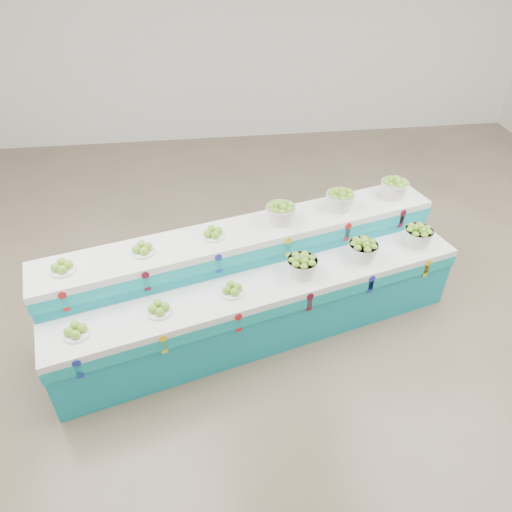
# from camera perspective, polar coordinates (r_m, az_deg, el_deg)

# --- Properties ---
(ground) EXTENTS (10.00, 10.00, 0.00)m
(ground) POSITION_cam_1_polar(r_m,az_deg,el_deg) (5.13, 7.05, -7.40)
(ground) COLOR brown
(ground) RESTS_ON ground
(back_wall) EXTENTS (10.00, 0.00, 10.00)m
(back_wall) POSITION_cam_1_polar(r_m,az_deg,el_deg) (8.73, -0.26, 26.66)
(back_wall) COLOR silver
(back_wall) RESTS_ON ground
(display_stand) EXTENTS (4.22, 2.05, 1.02)m
(display_stand) POSITION_cam_1_polar(r_m,az_deg,el_deg) (4.71, -0.00, -3.50)
(display_stand) COLOR teal
(display_stand) RESTS_ON ground
(plate_lower_left) EXTENTS (0.27, 0.27, 0.10)m
(plate_lower_left) POSITION_cam_1_polar(r_m,az_deg,el_deg) (4.16, -21.11, -8.42)
(plate_lower_left) COLOR white
(plate_lower_left) RESTS_ON display_stand
(plate_lower_mid) EXTENTS (0.27, 0.27, 0.10)m
(plate_lower_mid) POSITION_cam_1_polar(r_m,az_deg,el_deg) (4.16, -11.74, -6.23)
(plate_lower_mid) COLOR white
(plate_lower_mid) RESTS_ON display_stand
(plate_lower_right) EXTENTS (0.27, 0.27, 0.10)m
(plate_lower_right) POSITION_cam_1_polar(r_m,az_deg,el_deg) (4.27, -2.93, -3.99)
(plate_lower_right) COLOR white
(plate_lower_right) RESTS_ON display_stand
(basket_lower_left) EXTENTS (0.36, 0.36, 0.22)m
(basket_lower_left) POSITION_cam_1_polar(r_m,az_deg,el_deg) (4.45, 5.63, -1.13)
(basket_lower_left) COLOR silver
(basket_lower_left) RESTS_ON display_stand
(basket_lower_mid) EXTENTS (0.36, 0.36, 0.22)m
(basket_lower_mid) POSITION_cam_1_polar(r_m,az_deg,el_deg) (4.75, 12.89, 0.80)
(basket_lower_mid) COLOR silver
(basket_lower_mid) RESTS_ON display_stand
(basket_lower_right) EXTENTS (0.36, 0.36, 0.22)m
(basket_lower_right) POSITION_cam_1_polar(r_m,az_deg,el_deg) (5.12, 19.15, 2.45)
(basket_lower_right) COLOR silver
(basket_lower_right) RESTS_ON display_stand
(plate_upper_left) EXTENTS (0.27, 0.27, 0.10)m
(plate_upper_left) POSITION_cam_1_polar(r_m,az_deg,el_deg) (4.36, -22.55, -1.15)
(plate_upper_left) COLOR white
(plate_upper_left) RESTS_ON display_stand
(plate_upper_mid) EXTENTS (0.27, 0.27, 0.10)m
(plate_upper_mid) POSITION_cam_1_polar(r_m,az_deg,el_deg) (4.36, -13.69, 0.92)
(plate_upper_mid) COLOR white
(plate_upper_mid) RESTS_ON display_stand
(plate_upper_right) EXTENTS (0.27, 0.27, 0.10)m
(plate_upper_right) POSITION_cam_1_polar(r_m,az_deg,el_deg) (4.47, -5.26, 2.87)
(plate_upper_right) COLOR white
(plate_upper_right) RESTS_ON display_stand
(basket_upper_left) EXTENTS (0.36, 0.36, 0.22)m
(basket_upper_left) POSITION_cam_1_polar(r_m,az_deg,el_deg) (4.65, 3.04, 5.35)
(basket_upper_left) COLOR silver
(basket_upper_left) RESTS_ON display_stand
(basket_upper_mid) EXTENTS (0.36, 0.36, 0.22)m
(basket_upper_mid) POSITION_cam_1_polar(r_m,az_deg,el_deg) (4.94, 10.20, 6.83)
(basket_upper_mid) COLOR silver
(basket_upper_mid) RESTS_ON display_stand
(basket_upper_right) EXTENTS (0.36, 0.36, 0.22)m
(basket_upper_right) POSITION_cam_1_polar(r_m,az_deg,el_deg) (5.30, 16.47, 8.03)
(basket_upper_right) COLOR silver
(basket_upper_right) RESTS_ON display_stand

